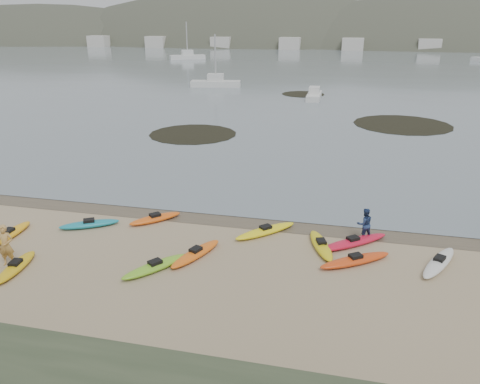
# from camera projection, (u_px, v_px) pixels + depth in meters

# --- Properties ---
(ground) EXTENTS (600.00, 600.00, 0.00)m
(ground) POSITION_uv_depth(u_px,v_px,m) (240.00, 217.00, 25.82)
(ground) COLOR tan
(ground) RESTS_ON ground
(wet_sand) EXTENTS (60.00, 60.00, 0.00)m
(wet_sand) POSITION_uv_depth(u_px,v_px,m) (239.00, 219.00, 25.54)
(wet_sand) COLOR brown
(wet_sand) RESTS_ON ground
(water) EXTENTS (1200.00, 1200.00, 0.00)m
(water) POSITION_uv_depth(u_px,v_px,m) (345.00, 35.00, 299.67)
(water) COLOR slate
(water) RESTS_ON ground
(kayaks) EXTENTS (22.01, 9.07, 0.34)m
(kayaks) POSITION_uv_depth(u_px,v_px,m) (221.00, 245.00, 22.31)
(kayaks) COLOR orange
(kayaks) RESTS_ON ground
(person_west) EXTENTS (0.79, 0.63, 1.90)m
(person_west) POSITION_uv_depth(u_px,v_px,m) (6.00, 245.00, 20.58)
(person_west) COLOR tan
(person_west) RESTS_ON ground
(person_east) EXTENTS (0.97, 0.87, 1.64)m
(person_east) POSITION_uv_depth(u_px,v_px,m) (365.00, 224.00, 23.01)
(person_east) COLOR navy
(person_east) RESTS_ON ground
(kelp_mats) EXTENTS (28.74, 34.04, 0.04)m
(kelp_mats) POSITION_uv_depth(u_px,v_px,m) (316.00, 120.00, 50.22)
(kelp_mats) COLOR black
(kelp_mats) RESTS_ON water
(moored_boats) EXTENTS (83.66, 73.41, 1.28)m
(moored_boats) POSITION_uv_depth(u_px,v_px,m) (322.00, 67.00, 98.46)
(moored_boats) COLOR silver
(moored_boats) RESTS_ON ground
(far_hills) EXTENTS (550.00, 135.00, 80.00)m
(far_hills) POSITION_uv_depth(u_px,v_px,m) (431.00, 83.00, 200.17)
(far_hills) COLOR #384235
(far_hills) RESTS_ON ground
(far_town) EXTENTS (199.00, 5.00, 4.00)m
(far_town) POSITION_uv_depth(u_px,v_px,m) (355.00, 44.00, 156.22)
(far_town) COLOR beige
(far_town) RESTS_ON ground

